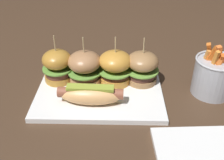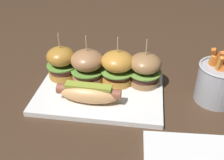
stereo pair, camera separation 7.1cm
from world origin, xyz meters
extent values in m
plane|color=#422D1E|center=(0.00, 0.00, 0.00)|extent=(3.00, 3.00, 0.00)
cube|color=white|center=(0.00, 0.00, 0.01)|extent=(0.35, 0.23, 0.01)
ellipsoid|color=#E2A766|center=(-0.02, -0.05, 0.04)|extent=(0.16, 0.06, 0.05)
cylinder|color=brown|center=(-0.02, -0.05, 0.04)|extent=(0.17, 0.03, 0.03)
cube|color=olive|center=(-0.02, -0.05, 0.06)|extent=(0.12, 0.03, 0.01)
cylinder|color=#B07A2C|center=(-0.12, 0.06, 0.02)|extent=(0.08, 0.08, 0.02)
cylinder|color=brown|center=(-0.12, 0.06, 0.04)|extent=(0.07, 0.07, 0.02)
cylinder|color=#609338|center=(-0.12, 0.06, 0.05)|extent=(0.09, 0.09, 0.00)
ellipsoid|color=#B07A2C|center=(-0.12, 0.06, 0.08)|extent=(0.08, 0.08, 0.05)
cylinder|color=tan|center=(-0.12, 0.06, 0.12)|extent=(0.00, 0.00, 0.06)
cylinder|color=#A37149|center=(-0.04, 0.05, 0.02)|extent=(0.09, 0.09, 0.02)
cylinder|color=brown|center=(-0.04, 0.05, 0.04)|extent=(0.08, 0.08, 0.01)
cylinder|color=#609338|center=(-0.04, 0.05, 0.05)|extent=(0.10, 0.10, 0.00)
ellipsoid|color=#A37149|center=(-0.04, 0.05, 0.08)|extent=(0.09, 0.09, 0.06)
cylinder|color=tan|center=(-0.04, 0.05, 0.12)|extent=(0.00, 0.00, 0.06)
cylinder|color=#C68732|center=(0.04, 0.06, 0.02)|extent=(0.09, 0.09, 0.02)
cylinder|color=#522B17|center=(0.04, 0.06, 0.04)|extent=(0.08, 0.08, 0.02)
cylinder|color=#6B9E3D|center=(0.04, 0.06, 0.05)|extent=(0.10, 0.10, 0.00)
ellipsoid|color=#C68732|center=(0.04, 0.06, 0.08)|extent=(0.09, 0.09, 0.05)
cylinder|color=tan|center=(0.04, 0.06, 0.12)|extent=(0.00, 0.00, 0.06)
cylinder|color=#9A6F43|center=(0.12, 0.06, 0.02)|extent=(0.09, 0.09, 0.02)
cylinder|color=#4E2E24|center=(0.12, 0.06, 0.04)|extent=(0.08, 0.08, 0.02)
cylinder|color=#6B9E3D|center=(0.12, 0.06, 0.05)|extent=(0.09, 0.09, 0.00)
ellipsoid|color=#9A6F43|center=(0.12, 0.06, 0.08)|extent=(0.09, 0.09, 0.05)
cylinder|color=tan|center=(0.12, 0.06, 0.12)|extent=(0.00, 0.00, 0.06)
cylinder|color=#A8AAB2|center=(0.31, 0.03, 0.05)|extent=(0.11, 0.11, 0.10)
torus|color=#B7BABF|center=(0.31, 0.03, 0.10)|extent=(0.11, 0.11, 0.01)
cube|color=orange|center=(0.31, 0.01, 0.09)|extent=(0.03, 0.03, 0.06)
cube|color=#C9621F|center=(0.29, 0.04, 0.10)|extent=(0.04, 0.03, 0.08)
cube|color=orange|center=(0.31, 0.03, 0.09)|extent=(0.02, 0.04, 0.07)
cube|color=#CF6522|center=(0.30, 0.06, 0.10)|extent=(0.04, 0.03, 0.08)
cube|color=orange|center=(0.31, 0.03, 0.10)|extent=(0.03, 0.02, 0.09)
cube|color=orange|center=(0.30, 0.02, 0.10)|extent=(0.02, 0.03, 0.08)
cube|color=orange|center=(0.29, 0.04, 0.09)|extent=(0.02, 0.02, 0.07)
camera|label=1|loc=(0.05, -0.60, 0.44)|focal=42.83mm
camera|label=2|loc=(0.12, -0.59, 0.44)|focal=42.83mm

